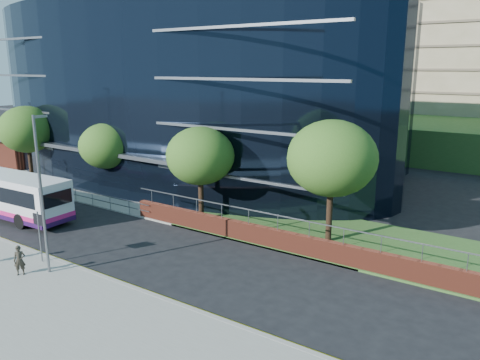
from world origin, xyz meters
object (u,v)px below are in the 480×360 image
Objects in this scene: brick_pavilion at (20,146)px; tree_far_c at (200,156)px; tree_far_b at (106,146)px; city_bus at (6,194)px; streetlight_east at (41,191)px; pedestrian_b at (20,260)px; street_sign at (39,226)px; tree_far_a at (27,129)px; tree_far_d at (332,158)px.

tree_far_c reaches higher than brick_pavilion.
tree_far_c is at bearing -2.86° from tree_far_b.
city_bus is (16.99, -11.49, -0.30)m from brick_pavilion.
streetlight_east reaches higher than pedestrian_b.
tree_far_a is at bearing 148.83° from street_sign.
street_sign is at bearing -55.92° from tree_far_b.
tree_far_b reaches higher than street_sign.
tree_far_b is at bearing -11.88° from brick_pavilion.
tree_far_c is 0.56× the size of city_bus.
streetlight_east reaches higher than tree_far_d.
streetlight_east is at bearing -21.36° from street_sign.
pedestrian_b is (0.60, -1.60, -1.23)m from street_sign.
tree_far_d is at bearing 17.93° from city_bus.
streetlight_east is 3.78m from pedestrian_b.
brick_pavilion is 19.55m from tree_far_b.
brick_pavilion is at bearing 171.18° from tree_far_c.
tree_far_a is (9.00, -4.50, 2.92)m from brick_pavilion.
streetlight_east is at bearing -0.82° from pedestrian_b.
tree_far_b is (10.00, 0.50, -0.65)m from tree_far_a.
tree_far_a is 4.55× the size of pedestrian_b.
tree_far_a is 29.02m from tree_far_d.
streetlight_east is 5.22× the size of pedestrian_b.
brick_pavilion is 20.51m from city_bus.
tree_far_d is 17.64m from pedestrian_b.
tree_far_c is (20.00, 0.00, -0.33)m from tree_far_a.
brick_pavilion is 1.08× the size of streetlight_east.
streetlight_east is at bearing -129.40° from tree_far_d.
tree_far_b is (-7.50, 11.09, 2.06)m from street_sign.
tree_far_c is (10.00, -0.50, 0.33)m from tree_far_b.
streetlight_east is (-1.00, -11.17, -0.10)m from tree_far_c.
streetlight_east is at bearing -23.69° from city_bus.
city_bus is at bearing 159.19° from streetlight_east.
pedestrian_b is at bearing -129.56° from tree_far_d.
tree_far_b is at bearing 177.14° from tree_far_c.
tree_far_d is at bearing 1.97° from tree_far_a.
tree_far_a reaches higher than brick_pavilion.
tree_far_b is 10.02m from tree_far_c.
city_bus reaches higher than street_sign.
tree_far_a is 10.03m from tree_far_b.
tree_far_a reaches higher than street_sign.
streetlight_east reaches higher than street_sign.
tree_far_c is 12.86m from pedestrian_b.
tree_far_c is at bearing -173.66° from tree_far_d.
street_sign is 0.46× the size of tree_far_b.
streetlight_east is 0.69× the size of city_bus.
tree_far_a is at bearing -178.03° from tree_far_d.
street_sign is 0.40× the size of tree_far_a.
pedestrian_b is (-10.90, -13.19, -4.27)m from tree_far_d.
city_bus is at bearing -105.06° from tree_far_b.
brick_pavilion is 1.16× the size of tree_far_d.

